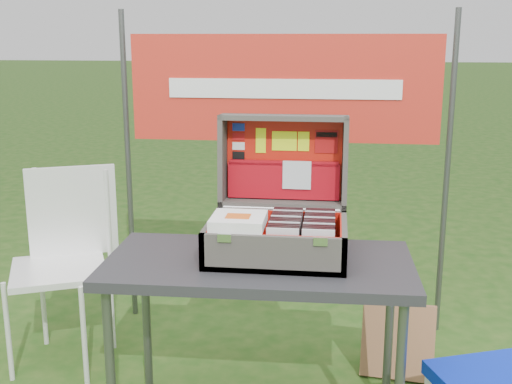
# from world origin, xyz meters

# --- Properties ---
(table) EXTENTS (1.18, 0.61, 0.73)m
(table) POSITION_xyz_m (-0.01, 0.06, 0.37)
(table) COLOR #27272A
(table) RESTS_ON ground
(table_top) EXTENTS (1.18, 0.61, 0.04)m
(table_top) POSITION_xyz_m (-0.01, 0.06, 0.71)
(table_top) COLOR #27272A
(table_top) RESTS_ON ground
(table_leg_fl) EXTENTS (0.04, 0.04, 0.69)m
(table_leg_fl) POSITION_xyz_m (-0.53, -0.17, 0.35)
(table_leg_fl) COLOR #59595B
(table_leg_fl) RESTS_ON ground
(table_leg_bl) EXTENTS (0.04, 0.04, 0.69)m
(table_leg_bl) POSITION_xyz_m (-0.53, 0.30, 0.35)
(table_leg_bl) COLOR #59595B
(table_leg_bl) RESTS_ON ground
(table_leg_br) EXTENTS (0.04, 0.04, 0.69)m
(table_leg_br) POSITION_xyz_m (0.52, 0.30, 0.35)
(table_leg_br) COLOR #59595B
(table_leg_br) RESTS_ON ground
(suitcase) EXTENTS (0.53, 0.54, 0.52)m
(suitcase) POSITION_xyz_m (0.06, 0.16, 0.99)
(suitcase) COLOR #56524B
(suitcase) RESTS_ON table
(suitcase_base_bottom) EXTENTS (0.53, 0.38, 0.02)m
(suitcase_base_bottom) POSITION_xyz_m (0.06, 0.10, 0.74)
(suitcase_base_bottom) COLOR #56524B
(suitcase_base_bottom) RESTS_ON table_top
(suitcase_base_wall_front) EXTENTS (0.53, 0.02, 0.14)m
(suitcase_base_wall_front) POSITION_xyz_m (0.06, -0.08, 0.80)
(suitcase_base_wall_front) COLOR #56524B
(suitcase_base_wall_front) RESTS_ON table_top
(suitcase_base_wall_back) EXTENTS (0.53, 0.02, 0.14)m
(suitcase_base_wall_back) POSITION_xyz_m (0.06, 0.28, 0.80)
(suitcase_base_wall_back) COLOR #56524B
(suitcase_base_wall_back) RESTS_ON table_top
(suitcase_base_wall_left) EXTENTS (0.02, 0.38, 0.14)m
(suitcase_base_wall_left) POSITION_xyz_m (-0.20, 0.10, 0.80)
(suitcase_base_wall_left) COLOR #56524B
(suitcase_base_wall_left) RESTS_ON table_top
(suitcase_base_wall_right) EXTENTS (0.02, 0.38, 0.14)m
(suitcase_base_wall_right) POSITION_xyz_m (0.31, 0.10, 0.80)
(suitcase_base_wall_right) COLOR #56524B
(suitcase_base_wall_right) RESTS_ON table_top
(suitcase_liner_floor) EXTENTS (0.49, 0.34, 0.01)m
(suitcase_liner_floor) POSITION_xyz_m (0.06, 0.10, 0.76)
(suitcase_liner_floor) COLOR red
(suitcase_liner_floor) RESTS_ON suitcase_base_bottom
(suitcase_latch_left) EXTENTS (0.05, 0.01, 0.03)m
(suitcase_latch_left) POSITION_xyz_m (-0.11, -0.09, 0.86)
(suitcase_latch_left) COLOR silver
(suitcase_latch_left) RESTS_ON suitcase_base_wall_front
(suitcase_latch_right) EXTENTS (0.05, 0.01, 0.03)m
(suitcase_latch_right) POSITION_xyz_m (0.23, -0.09, 0.86)
(suitcase_latch_right) COLOR silver
(suitcase_latch_right) RESTS_ON suitcase_base_wall_front
(suitcase_hinge) EXTENTS (0.48, 0.02, 0.02)m
(suitcase_hinge) POSITION_xyz_m (0.06, 0.29, 0.87)
(suitcase_hinge) COLOR silver
(suitcase_hinge) RESTS_ON suitcase_base_wall_back
(suitcase_lid_back) EXTENTS (0.53, 0.04, 0.38)m
(suitcase_lid_back) POSITION_xyz_m (0.06, 0.43, 1.06)
(suitcase_lid_back) COLOR #56524B
(suitcase_lid_back) RESTS_ON suitcase_base_wall_back
(suitcase_lid_rim_far) EXTENTS (0.53, 0.14, 0.03)m
(suitcase_lid_rim_far) POSITION_xyz_m (0.06, 0.38, 1.24)
(suitcase_lid_rim_far) COLOR #56524B
(suitcase_lid_rim_far) RESTS_ON suitcase_lid_back
(suitcase_lid_rim_near) EXTENTS (0.53, 0.14, 0.03)m
(suitcase_lid_rim_near) POSITION_xyz_m (0.06, 0.36, 0.88)
(suitcase_lid_rim_near) COLOR #56524B
(suitcase_lid_rim_near) RESTS_ON suitcase_lid_back
(suitcase_lid_rim_left) EXTENTS (0.02, 0.16, 0.39)m
(suitcase_lid_rim_left) POSITION_xyz_m (-0.20, 0.37, 1.06)
(suitcase_lid_rim_left) COLOR #56524B
(suitcase_lid_rim_left) RESTS_ON suitcase_lid_back
(suitcase_lid_rim_right) EXTENTS (0.02, 0.16, 0.39)m
(suitcase_lid_rim_right) POSITION_xyz_m (0.31, 0.37, 1.06)
(suitcase_lid_rim_right) COLOR #56524B
(suitcase_lid_rim_right) RESTS_ON suitcase_lid_back
(suitcase_lid_liner) EXTENTS (0.48, 0.02, 0.33)m
(suitcase_lid_liner) POSITION_xyz_m (0.06, 0.42, 1.06)
(suitcase_lid_liner) COLOR red
(suitcase_lid_liner) RESTS_ON suitcase_lid_back
(suitcase_liner_wall_front) EXTENTS (0.49, 0.01, 0.12)m
(suitcase_liner_wall_front) POSITION_xyz_m (0.06, -0.06, 0.81)
(suitcase_liner_wall_front) COLOR red
(suitcase_liner_wall_front) RESTS_ON suitcase_base_bottom
(suitcase_liner_wall_back) EXTENTS (0.49, 0.01, 0.12)m
(suitcase_liner_wall_back) POSITION_xyz_m (0.06, 0.27, 0.81)
(suitcase_liner_wall_back) COLOR red
(suitcase_liner_wall_back) RESTS_ON suitcase_base_bottom
(suitcase_liner_wall_left) EXTENTS (0.01, 0.34, 0.12)m
(suitcase_liner_wall_left) POSITION_xyz_m (-0.18, 0.10, 0.81)
(suitcase_liner_wall_left) COLOR red
(suitcase_liner_wall_left) RESTS_ON suitcase_base_bottom
(suitcase_liner_wall_right) EXTENTS (0.01, 0.34, 0.12)m
(suitcase_liner_wall_right) POSITION_xyz_m (0.30, 0.10, 0.81)
(suitcase_liner_wall_right) COLOR red
(suitcase_liner_wall_right) RESTS_ON suitcase_base_bottom
(suitcase_lid_pocket) EXTENTS (0.47, 0.04, 0.15)m
(suitcase_lid_pocket) POSITION_xyz_m (0.06, 0.40, 0.97)
(suitcase_lid_pocket) COLOR #9C0914
(suitcase_lid_pocket) RESTS_ON suitcase_lid_liner
(suitcase_pocket_edge) EXTENTS (0.46, 0.02, 0.02)m
(suitcase_pocket_edge) POSITION_xyz_m (0.06, 0.39, 1.05)
(suitcase_pocket_edge) COLOR #9C0914
(suitcase_pocket_edge) RESTS_ON suitcase_lid_pocket
(suitcase_pocket_cd) EXTENTS (0.12, 0.02, 0.12)m
(suitcase_pocket_cd) POSITION_xyz_m (0.12, 0.38, 1.00)
(suitcase_pocket_cd) COLOR silver
(suitcase_pocket_cd) RESTS_ON suitcase_lid_pocket
(lid_sticker_cc_a) EXTENTS (0.05, 0.00, 0.03)m
(lid_sticker_cc_a) POSITION_xyz_m (-0.13, 0.42, 1.19)
(lid_sticker_cc_a) COLOR #1933B2
(lid_sticker_cc_a) RESTS_ON suitcase_lid_liner
(lid_sticker_cc_b) EXTENTS (0.05, 0.00, 0.03)m
(lid_sticker_cc_b) POSITION_xyz_m (-0.13, 0.42, 1.15)
(lid_sticker_cc_b) COLOR #A40F11
(lid_sticker_cc_b) RESTS_ON suitcase_lid_liner
(lid_sticker_cc_c) EXTENTS (0.05, 0.00, 0.03)m
(lid_sticker_cc_c) POSITION_xyz_m (-0.13, 0.42, 1.11)
(lid_sticker_cc_c) COLOR white
(lid_sticker_cc_c) RESTS_ON suitcase_lid_liner
(lid_sticker_cc_d) EXTENTS (0.05, 0.00, 0.03)m
(lid_sticker_cc_d) POSITION_xyz_m (-0.13, 0.41, 1.07)
(lid_sticker_cc_d) COLOR black
(lid_sticker_cc_d) RESTS_ON suitcase_lid_liner
(lid_card_neon_tall) EXTENTS (0.04, 0.01, 0.10)m
(lid_card_neon_tall) POSITION_xyz_m (-0.04, 0.42, 1.14)
(lid_card_neon_tall) COLOR #D1EF14
(lid_card_neon_tall) RESTS_ON suitcase_lid_liner
(lid_card_neon_main) EXTENTS (0.10, 0.01, 0.08)m
(lid_card_neon_main) POSITION_xyz_m (0.06, 0.42, 1.14)
(lid_card_neon_main) COLOR #D1EF14
(lid_card_neon_main) RESTS_ON suitcase_lid_liner
(lid_card_neon_small) EXTENTS (0.05, 0.01, 0.08)m
(lid_card_neon_small) POSITION_xyz_m (0.14, 0.42, 1.14)
(lid_card_neon_small) COLOR #D1EF14
(lid_card_neon_small) RESTS_ON suitcase_lid_liner
(lid_sticker_band) EXTENTS (0.09, 0.01, 0.09)m
(lid_sticker_band) POSITION_xyz_m (0.24, 0.42, 1.14)
(lid_sticker_band) COLOR #A40F11
(lid_sticker_band) RESTS_ON suitcase_lid_liner
(lid_sticker_band_bar) EXTENTS (0.09, 0.00, 0.02)m
(lid_sticker_band_bar) POSITION_xyz_m (0.24, 0.42, 1.17)
(lid_sticker_band_bar) COLOR black
(lid_sticker_band_bar) RESTS_ON suitcase_lid_liner
(cd_left_0) EXTENTS (0.12, 0.01, 0.13)m
(cd_left_0) POSITION_xyz_m (0.09, -0.04, 0.83)
(cd_left_0) COLOR silver
(cd_left_0) RESTS_ON suitcase_liner_floor
(cd_left_1) EXTENTS (0.12, 0.01, 0.13)m
(cd_left_1) POSITION_xyz_m (0.09, -0.02, 0.83)
(cd_left_1) COLOR black
(cd_left_1) RESTS_ON suitcase_liner_floor
(cd_left_2) EXTENTS (0.12, 0.01, 0.13)m
(cd_left_2) POSITION_xyz_m (0.09, -0.00, 0.83)
(cd_left_2) COLOR black
(cd_left_2) RESTS_ON suitcase_liner_floor
(cd_left_3) EXTENTS (0.12, 0.01, 0.13)m
(cd_left_3) POSITION_xyz_m (0.09, 0.02, 0.83)
(cd_left_3) COLOR black
(cd_left_3) RESTS_ON suitcase_liner_floor
(cd_left_4) EXTENTS (0.12, 0.01, 0.13)m
(cd_left_4) POSITION_xyz_m (0.09, 0.04, 0.83)
(cd_left_4) COLOR silver
(cd_left_4) RESTS_ON suitcase_liner_floor
(cd_left_5) EXTENTS (0.12, 0.01, 0.13)m
(cd_left_5) POSITION_xyz_m (0.09, 0.06, 0.83)
(cd_left_5) COLOR black
(cd_left_5) RESTS_ON suitcase_liner_floor
(cd_left_6) EXTENTS (0.12, 0.01, 0.13)m
(cd_left_6) POSITION_xyz_m (0.09, 0.08, 0.83)
(cd_left_6) COLOR black
(cd_left_6) RESTS_ON suitcase_liner_floor
(cd_left_7) EXTENTS (0.12, 0.01, 0.13)m
(cd_left_7) POSITION_xyz_m (0.09, 0.10, 0.83)
(cd_left_7) COLOR black
(cd_left_7) RESTS_ON suitcase_liner_floor
(cd_left_8) EXTENTS (0.12, 0.01, 0.13)m
(cd_left_8) POSITION_xyz_m (0.09, 0.12, 0.83)
(cd_left_8) COLOR silver
(cd_left_8) RESTS_ON suitcase_liner_floor
(cd_left_9) EXTENTS (0.12, 0.01, 0.13)m
(cd_left_9) POSITION_xyz_m (0.09, 0.15, 0.83)
(cd_left_9) COLOR black
(cd_left_9) RESTS_ON suitcase_liner_floor
(cd_left_10) EXTENTS (0.12, 0.01, 0.13)m
(cd_left_10) POSITION_xyz_m (0.09, 0.17, 0.83)
(cd_left_10) COLOR black
(cd_left_10) RESTS_ON suitcase_liner_floor
(cd_left_11) EXTENTS (0.12, 0.01, 0.13)m
(cd_left_11) POSITION_xyz_m (0.09, 0.19, 0.83)
(cd_left_11) COLOR black
(cd_left_11) RESTS_ON suitcase_liner_floor
(cd_left_12) EXTENTS (0.12, 0.01, 0.13)m
(cd_left_12) POSITION_xyz_m (0.09, 0.21, 0.83)
(cd_left_12) COLOR silver
(cd_left_12) RESTS_ON suitcase_liner_floor
(cd_left_13) EXTENTS (0.12, 0.01, 0.13)m
(cd_left_13) POSITION_xyz_m (0.09, 0.23, 0.83)
(cd_left_13) COLOR black
(cd_left_13) RESTS_ON suitcase_liner_floor
(cd_left_14) EXTENTS (0.12, 0.01, 0.13)m
(cd_left_14) POSITION_xyz_m (0.09, 0.25, 0.83)
(cd_left_14) COLOR black
(cd_left_14) RESTS_ON suitcase_liner_floor
(cd_right_0) EXTENTS (0.12, 0.01, 0.13)m
(cd_right_0) POSITION_xyz_m (0.22, -0.04, 0.83)
(cd_right_0) COLOR silver
(cd_right_0) RESTS_ON suitcase_liner_floor
(cd_right_1) EXTENTS (0.12, 0.01, 0.13)m
(cd_right_1) POSITION_xyz_m (0.22, -0.02, 0.83)
(cd_right_1) COLOR black
(cd_right_1) RESTS_ON suitcase_liner_floor
(cd_right_2) EXTENTS (0.12, 0.01, 0.13)m
(cd_right_2) POSITION_xyz_m (0.22, -0.00, 0.83)
(cd_right_2) COLOR black
(cd_right_2) RESTS_ON suitcase_liner_floor
(cd_right_3) EXTENTS (0.12, 0.01, 0.13)m
(cd_right_3) POSITION_xyz_m (0.22, 0.02, 0.83)
(cd_right_3) COLOR black
(cd_right_3) RESTS_ON suitcase_liner_floor
(cd_right_4) EXTENTS (0.12, 0.01, 0.13)m
(cd_right_4) POSITION_xyz_m (0.22, 0.04, 0.83)
(cd_right_4) COLOR silver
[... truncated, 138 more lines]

